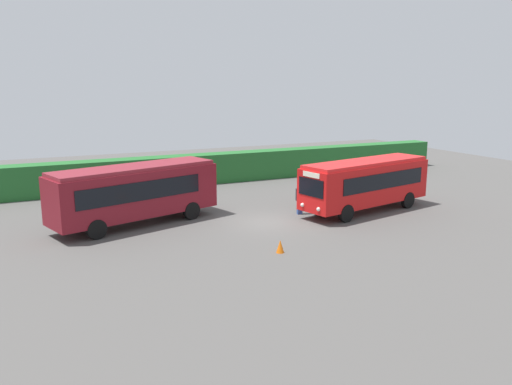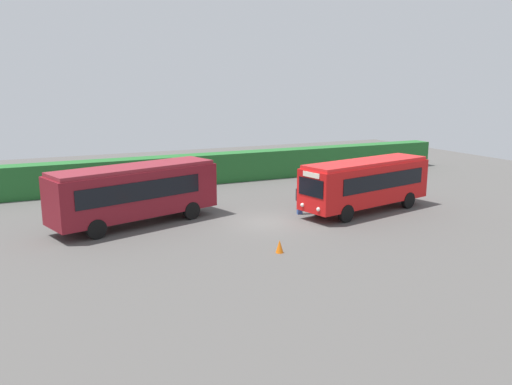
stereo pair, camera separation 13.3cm
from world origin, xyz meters
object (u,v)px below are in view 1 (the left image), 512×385
Objects in this scene: bus_red at (365,182)px; person_center at (320,185)px; person_left at (300,199)px; bus_maroon at (135,191)px; traffic_cone at (280,246)px.

person_center is at bearing -90.23° from bus_red.
bus_red is at bearing 83.86° from person_left.
bus_maroon reaches higher than person_left.
person_center is (3.07, 2.73, 0.04)m from person_left.
traffic_cone is at bearing -74.42° from bus_maroon.
bus_red reaches higher than person_center.
bus_maroon is 15.71× the size of traffic_cone.
bus_maroon is 13.28m from bus_red.
bus_red reaches higher than traffic_cone.
person_center is 3.01× the size of traffic_cone.
bus_maroon is 9.34m from person_left.
bus_red is at bearing 2.53° from person_center.
bus_maroon reaches higher than bus_red.
person_left is 7.19m from traffic_cone.
bus_red is 15.17× the size of traffic_cone.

